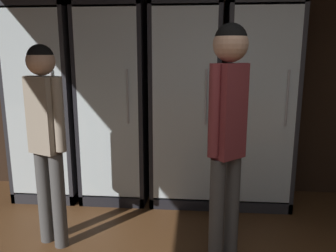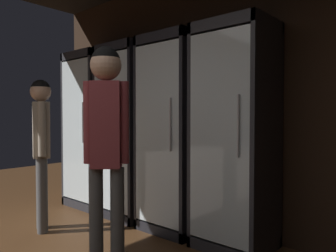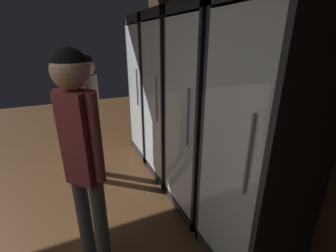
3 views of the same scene
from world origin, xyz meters
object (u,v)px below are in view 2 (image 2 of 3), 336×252
Objects in this scene: cooler_far_left at (96,131)px; shopper_near at (41,138)px; cooler_center at (177,136)px; cooler_left at (132,133)px; shopper_far at (106,133)px; cooler_right at (237,139)px.

cooler_far_left reaches higher than shopper_near.
cooler_center is 1.29× the size of shopper_near.
cooler_far_left and cooler_center have the same top height.
cooler_left is 1.20× the size of shopper_far.
cooler_far_left is 1.29× the size of shopper_near.
cooler_left is 1.00× the size of cooler_right.
shopper_far is at bearing -8.31° from shopper_near.
shopper_near is 0.93× the size of shopper_far.
cooler_left is 1.58m from shopper_far.
cooler_center is at bearing -179.86° from cooler_right.
cooler_far_left is at bearing 179.94° from cooler_center.
cooler_center is (1.43, -0.00, -0.00)m from cooler_far_left.
cooler_right is at bearing 71.69° from shopper_far.
cooler_center reaches higher than shopper_near.
cooler_far_left is 1.43m from cooler_center.
shopper_far is (1.33, -0.19, 0.11)m from shopper_near.
cooler_far_left is at bearing 112.87° from shopper_near.
cooler_center is at bearing -0.06° from cooler_far_left.
cooler_center is (0.71, -0.00, -0.00)m from cooler_left.
cooler_left is 1.03m from shopper_near.
cooler_far_left is at bearing -179.99° from cooler_right.
shopper_far is (0.32, -1.18, 0.09)m from cooler_center.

